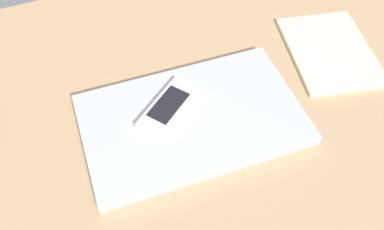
% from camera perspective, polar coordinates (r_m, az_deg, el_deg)
% --- Properties ---
extents(desk_surface, '(1.20, 0.80, 0.03)m').
position_cam_1_polar(desk_surface, '(0.71, -3.07, -0.85)').
color(desk_surface, tan).
rests_on(desk_surface, ground).
extents(laptop_closed, '(0.36, 0.23, 0.02)m').
position_cam_1_polar(laptop_closed, '(0.68, 0.00, -0.56)').
color(laptop_closed, '#B7BABC').
rests_on(laptop_closed, desk_surface).
extents(cell_phone_on_laptop, '(0.12, 0.11, 0.01)m').
position_cam_1_polar(cell_phone_on_laptop, '(0.68, -3.09, 1.04)').
color(cell_phone_on_laptop, silver).
rests_on(cell_phone_on_laptop, laptop_closed).
extents(notepad, '(0.19, 0.23, 0.01)m').
position_cam_1_polar(notepad, '(0.84, 18.34, 8.32)').
color(notepad, '#F2EDB2').
rests_on(notepad, desk_surface).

